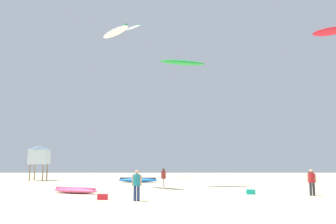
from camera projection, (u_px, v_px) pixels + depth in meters
ground_plane at (167, 214)px, 14.76m from camera, size 120.00×120.00×0.00m
person_foreground at (138, 183)px, 19.91m from camera, size 0.56×0.38×1.69m
person_midground at (313, 180)px, 23.07m from camera, size 0.52×0.38×1.67m
person_left at (164, 177)px, 29.05m from camera, size 0.37×0.54×1.64m
person_right at (312, 177)px, 30.07m from camera, size 0.47×0.35×1.55m
kite_grounded_near at (76, 190)px, 24.74m from camera, size 3.65×2.32×0.43m
kite_grounded_mid at (139, 180)px, 38.47m from camera, size 4.43×1.81×0.53m
lifeguard_tower at (40, 154)px, 42.42m from camera, size 2.30×2.30×4.15m
cooler_box at (252, 192)px, 23.99m from camera, size 0.56×0.36×0.32m
gear_bag at (104, 197)px, 20.53m from camera, size 0.56×0.36×0.32m
kite_aloft_0 at (116, 32)px, 31.43m from camera, size 3.31×3.68×0.50m
kite_aloft_2 at (331, 31)px, 43.09m from camera, size 4.07×2.96×1.01m
kite_aloft_3 at (134, 27)px, 50.55m from camera, size 2.72×2.47×0.71m
kite_aloft_4 at (184, 63)px, 33.64m from camera, size 4.53×2.34×0.59m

